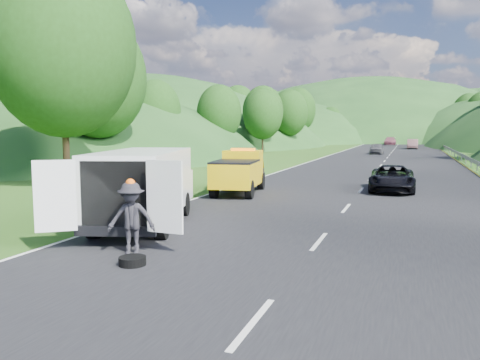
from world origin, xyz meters
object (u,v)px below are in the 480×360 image
at_px(worker, 132,254).
at_px(woman, 154,211).
at_px(white_van, 144,183).
at_px(passing_suv, 392,191).
at_px(tow_truck, 239,172).
at_px(spare_tire, 133,266).
at_px(child, 181,214).
at_px(suitcase, 122,208).

bearing_deg(worker, woman, 92.55).
bearing_deg(white_van, passing_suv, 41.16).
bearing_deg(tow_truck, passing_suv, 17.28).
xyz_separation_m(worker, passing_suv, (5.81, 15.22, 0.00)).
bearing_deg(tow_truck, spare_tire, -90.15).
relative_size(woman, child, 1.53).
xyz_separation_m(worker, suitcase, (-3.43, 4.64, 0.28)).
relative_size(spare_tire, passing_suv, 0.13).
height_order(tow_truck, passing_suv, tow_truck).
height_order(white_van, suitcase, white_van).
height_order(child, worker, worker).
distance_m(white_van, passing_suv, 14.13).
relative_size(tow_truck, passing_suv, 1.13).
relative_size(tow_truck, woman, 3.63).
height_order(white_van, passing_suv, white_van).
height_order(child, spare_tire, child).
height_order(tow_truck, child, tow_truck).
distance_m(white_van, worker, 3.93).
relative_size(woman, worker, 0.80).
relative_size(white_van, spare_tire, 11.86).
xyz_separation_m(tow_truck, child, (-0.11, -6.19, -1.09)).
height_order(woman, worker, worker).
distance_m(tow_truck, suitcase, 7.42).
xyz_separation_m(tow_truck, spare_tire, (1.91, -12.59, -1.09)).
bearing_deg(suitcase, woman, 61.28).
relative_size(worker, passing_suv, 0.39).
relative_size(child, spare_tire, 1.52).
bearing_deg(tow_truck, child, -99.74).
distance_m(woman, worker, 6.47).
bearing_deg(worker, tow_truck, 73.74).
xyz_separation_m(white_van, woman, (-1.15, 2.56, -1.42)).
xyz_separation_m(child, suitcase, (-1.98, -0.89, 0.28)).
bearing_deg(worker, spare_tire, -79.59).
height_order(worker, spare_tire, worker).
xyz_separation_m(woman, suitcase, (-0.66, -1.20, 0.28)).
relative_size(tow_truck, spare_tire, 8.44).
bearing_deg(white_van, spare_tire, -79.12).
height_order(white_van, worker, white_van).
bearing_deg(spare_tire, child, 107.47).
distance_m(woman, child, 1.36).
distance_m(child, spare_tire, 6.71).
bearing_deg(tow_truck, worker, -92.24).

